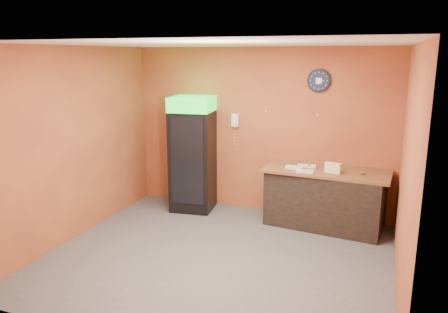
% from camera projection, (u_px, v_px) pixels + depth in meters
% --- Properties ---
extents(floor, '(4.50, 4.50, 0.00)m').
position_uv_depth(floor, '(218.00, 257.00, 5.92)').
color(floor, '#47474C').
rests_on(floor, ground).
extents(back_wall, '(4.50, 0.02, 2.80)m').
position_uv_depth(back_wall, '(260.00, 131.00, 7.42)').
color(back_wall, '#AB5F30').
rests_on(back_wall, floor).
extents(left_wall, '(0.02, 4.00, 2.80)m').
position_uv_depth(left_wall, '(74.00, 144.00, 6.36)').
color(left_wall, '#AB5F30').
rests_on(left_wall, floor).
extents(right_wall, '(0.02, 4.00, 2.80)m').
position_uv_depth(right_wall, '(407.00, 172.00, 4.84)').
color(right_wall, '#AB5F30').
rests_on(right_wall, floor).
extents(ceiling, '(4.50, 4.00, 0.02)m').
position_uv_depth(ceiling, '(217.00, 44.00, 5.28)').
color(ceiling, white).
rests_on(ceiling, back_wall).
extents(beverage_cooler, '(0.77, 0.78, 1.98)m').
position_uv_depth(beverage_cooler, '(192.00, 156.00, 7.54)').
color(beverage_cooler, black).
rests_on(beverage_cooler, floor).
extents(prep_counter, '(1.85, 0.98, 0.88)m').
position_uv_depth(prep_counter, '(325.00, 199.00, 6.88)').
color(prep_counter, black).
rests_on(prep_counter, floor).
extents(wall_clock, '(0.37, 0.06, 0.37)m').
position_uv_depth(wall_clock, '(319.00, 81.00, 6.88)').
color(wall_clock, black).
rests_on(wall_clock, back_wall).
extents(wall_phone, '(0.12, 0.10, 0.21)m').
position_uv_depth(wall_phone, '(235.00, 120.00, 7.48)').
color(wall_phone, white).
rests_on(wall_phone, back_wall).
extents(butcher_paper, '(1.96, 0.94, 0.04)m').
position_uv_depth(butcher_paper, '(326.00, 171.00, 6.78)').
color(butcher_paper, brown).
rests_on(butcher_paper, prep_counter).
extents(sub_roll_stack, '(0.26, 0.15, 0.16)m').
position_uv_depth(sub_roll_stack, '(333.00, 168.00, 6.59)').
color(sub_roll_stack, beige).
rests_on(sub_roll_stack, butcher_paper).
extents(wrapped_sandwich_left, '(0.31, 0.18, 0.04)m').
position_uv_depth(wrapped_sandwich_left, '(295.00, 168.00, 6.83)').
color(wrapped_sandwich_left, silver).
rests_on(wrapped_sandwich_left, butcher_paper).
extents(wrapped_sandwich_mid, '(0.27, 0.12, 0.04)m').
position_uv_depth(wrapped_sandwich_mid, '(305.00, 171.00, 6.62)').
color(wrapped_sandwich_mid, silver).
rests_on(wrapped_sandwich_mid, butcher_paper).
extents(wrapped_sandwich_right, '(0.30, 0.15, 0.04)m').
position_uv_depth(wrapped_sandwich_right, '(307.00, 166.00, 6.93)').
color(wrapped_sandwich_right, silver).
rests_on(wrapped_sandwich_right, butcher_paper).
extents(kitchen_tool, '(0.05, 0.05, 0.05)m').
position_uv_depth(kitchen_tool, '(309.00, 166.00, 6.89)').
color(kitchen_tool, silver).
rests_on(kitchen_tool, butcher_paper).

